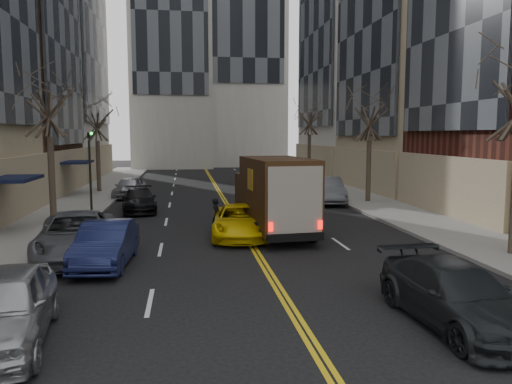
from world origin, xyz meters
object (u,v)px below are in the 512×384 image
observer_sedan (456,295)px  pedestrian (217,216)px  taxi (240,221)px  ups_truck (274,197)px

observer_sedan → pedestrian: 12.17m
pedestrian → taxi: bearing=-115.2°
observer_sedan → pedestrian: bearing=109.8°
observer_sedan → taxi: bearing=107.4°
ups_truck → pedestrian: 2.69m
ups_truck → observer_sedan: (2.27, -10.45, -0.98)m
observer_sedan → pedestrian: size_ratio=3.17×
pedestrian → ups_truck: bearing=-86.5°
ups_truck → observer_sedan: 10.74m
ups_truck → taxi: ups_truck is taller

